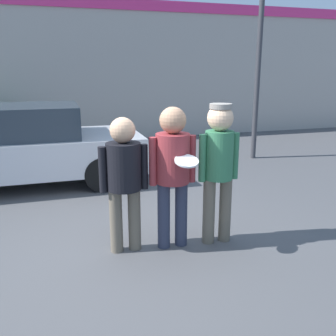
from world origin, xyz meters
TOP-DOWN VIEW (x-y plane):
  - ground_plane at (0.00, 0.00)m, footprint 56.00×56.00m
  - storefront_building at (0.00, 7.36)m, footprint 24.00×0.22m
  - person_left at (-0.20, -0.08)m, footprint 0.57×0.40m
  - person_middle_with_frisbee at (0.36, -0.14)m, footprint 0.57×0.61m
  - person_right at (0.93, -0.18)m, footprint 0.51×0.34m
  - parked_car_near at (-1.56, 3.12)m, footprint 4.37×1.92m

SIDE VIEW (x-z plane):
  - ground_plane at x=0.00m, z-range 0.00..0.00m
  - parked_car_near at x=-1.56m, z-range 0.00..1.48m
  - person_left at x=-0.20m, z-range 0.16..1.75m
  - person_middle_with_frisbee at x=0.36m, z-range 0.18..1.88m
  - person_right at x=0.93m, z-range 0.18..1.90m
  - storefront_building at x=0.00m, z-range 0.03..4.09m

